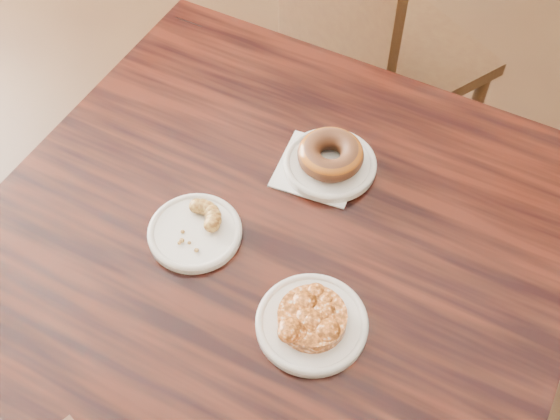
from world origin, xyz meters
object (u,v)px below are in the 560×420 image
Objects in this scene: cafe_table at (272,344)px; cruller_fragment at (194,226)px; glazed_donut at (331,155)px; apple_fritter at (312,317)px; chair_far at (389,54)px.

cruller_fragment is (-0.12, -0.05, 0.40)m from cafe_table.
cruller_fragment is (-0.11, -0.26, -0.01)m from glazed_donut.
cafe_table is 6.70× the size of apple_fritter.
apple_fritter is at bearing 132.48° from chair_far.
cafe_table is 0.46m from glazed_donut.
glazed_donut is 0.32m from apple_fritter.
chair_far is 0.77m from glazed_donut.
cruller_fragment is at bearing -162.56° from cafe_table.
chair_far reaches higher than glazed_donut.
chair_far is 9.63× the size of cruller_fragment.
apple_fritter is (0.14, -0.08, 0.40)m from cafe_table.
apple_fritter is at bearing -6.64° from cruller_fragment.
cafe_table is 1.09× the size of chair_far.
chair_far reaches higher than apple_fritter.
cafe_table is 0.42m from cruller_fragment.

